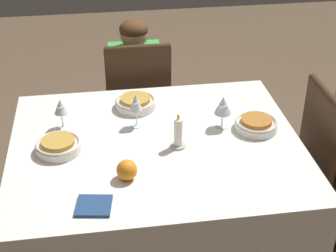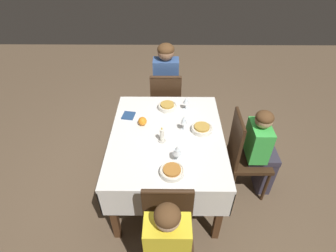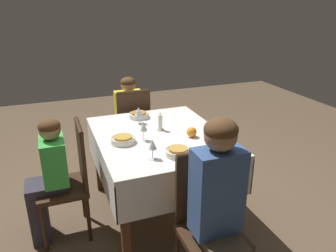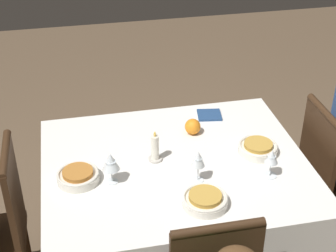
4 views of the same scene
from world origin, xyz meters
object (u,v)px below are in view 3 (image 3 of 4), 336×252
dining_table (159,145)px  wine_glass_west (152,145)px  bowl_west (177,152)px  orange_fruit (192,132)px  candle_centerpiece (160,123)px  chair_east (132,127)px  person_child_yellow (128,117)px  bowl_east (139,115)px  wine_glass_east (139,112)px  bowl_north (123,139)px  chair_west (207,218)px  chair_north (70,177)px  wine_glass_north (144,127)px  napkin_red_folded (216,140)px  person_child_green (48,176)px  person_adult_denim (220,207)px

dining_table → wine_glass_west: bearing=154.7°
bowl_west → orange_fruit: bearing=-41.4°
wine_glass_west → candle_centerpiece: 0.55m
chair_east → person_child_yellow: person_child_yellow is taller
bowl_east → person_child_yellow: bearing=-3.1°
bowl_west → wine_glass_east: 0.75m
person_child_yellow → bowl_north: (-1.10, 0.31, 0.22)m
chair_west → chair_north: same height
wine_glass_north → dining_table: bearing=-66.0°
wine_glass_north → napkin_red_folded: 0.60m
person_child_green → napkin_red_folded: person_child_green is taller
person_child_yellow → wine_glass_north: size_ratio=6.52×
dining_table → wine_glass_east: 0.39m
chair_north → bowl_west: size_ratio=4.91×
person_child_yellow → napkin_red_folded: size_ratio=7.29×
wine_glass_east → candle_centerpiece: (-0.23, -0.13, -0.05)m
person_adult_denim → bowl_west: bearing=92.5°
chair_west → wine_glass_north: 0.90m
chair_north → napkin_red_folded: 1.21m
chair_north → wine_glass_east: chair_north is taller
person_adult_denim → bowl_west: 0.61m
bowl_east → wine_glass_east: size_ratio=1.23×
bowl_east → wine_glass_north: size_ratio=1.20×
bowl_east → wine_glass_east: 0.18m
chair_west → bowl_north: 0.93m
bowl_west → wine_glass_north: size_ratio=1.21×
chair_east → wine_glass_north: 1.02m
person_child_green → bowl_east: size_ratio=5.26×
dining_table → napkin_red_folded: (-0.28, -0.39, 0.11)m
person_child_yellow → wine_glass_north: bearing=82.7°
person_adult_denim → napkin_red_folded: 0.83m
bowl_north → candle_centerpiece: candle_centerpiece is taller
bowl_north → napkin_red_folded: bearing=-107.2°
dining_table → wine_glass_east: size_ratio=8.05×
bowl_east → bowl_west: bearing=-177.4°
chair_east → chair_north: same height
wine_glass_west → person_child_green: bearing=61.8°
person_child_yellow → wine_glass_north: 1.16m
person_child_yellow → wine_glass_east: size_ratio=6.70×
bowl_east → bowl_north: same height
dining_table → candle_centerpiece: (0.09, -0.04, 0.16)m
dining_table → wine_glass_north: 0.28m
bowl_east → candle_centerpiece: size_ratio=1.20×
candle_centerpiece → person_child_green: bearing=96.1°
bowl_west → bowl_north: same height
person_adult_denim → bowl_west: person_adult_denim is taller
wine_glass_west → bowl_north: size_ratio=0.73×
bowl_west → napkin_red_folded: 0.42m
orange_fruit → bowl_north: bearing=81.2°
person_child_green → wine_glass_north: (-0.06, -0.77, 0.33)m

